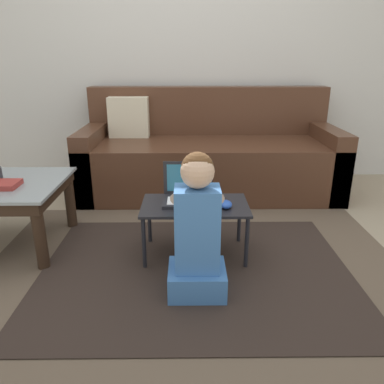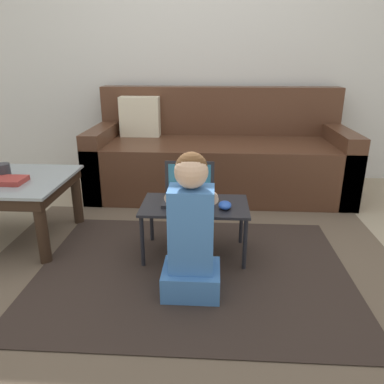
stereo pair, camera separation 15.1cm
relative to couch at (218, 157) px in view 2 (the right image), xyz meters
name	(u,v)px [view 2 (the right image)]	position (x,y,z in m)	size (l,w,h in m)	color
ground_plane	(188,260)	(-0.18, -1.31, -0.32)	(16.00, 16.00, 0.00)	gray
wall_back	(200,48)	(-0.18, 0.48, 0.93)	(9.00, 0.06, 2.50)	silver
area_rug	(193,271)	(-0.14, -1.44, -0.31)	(2.46, 1.85, 0.01)	brown
couch	(218,157)	(0.00, 0.00, 0.00)	(2.22, 0.90, 0.91)	#4C2D1E
laptop_desk	(195,210)	(-0.14, -1.24, -0.01)	(0.64, 0.37, 0.34)	black
laptop	(189,195)	(-0.18, -1.19, 0.06)	(0.30, 0.22, 0.23)	#232328
computer_mouse	(225,205)	(0.03, -1.29, 0.04)	(0.08, 0.10, 0.04)	#234CB2
person_seated	(191,232)	(-0.14, -1.63, 0.03)	(0.29, 0.37, 0.75)	#3D70B2
cup_on_table	(3,171)	(-1.39, -1.08, 0.16)	(0.09, 0.09, 0.09)	#2D2D33
book_on_table	(7,180)	(-1.31, -1.19, 0.13)	(0.21, 0.16, 0.03)	#99332D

